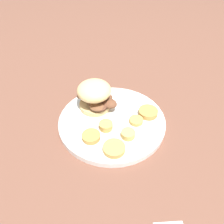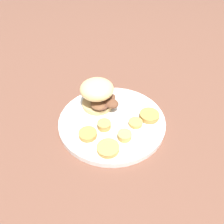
# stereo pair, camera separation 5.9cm
# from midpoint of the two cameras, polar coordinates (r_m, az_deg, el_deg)

# --- Properties ---
(ground_plane) EXTENTS (4.00, 4.00, 0.00)m
(ground_plane) POSITION_cam_midpoint_polar(r_m,az_deg,el_deg) (0.62, -2.73, -3.07)
(ground_plane) COLOR brown
(dinner_plate) EXTENTS (0.30, 0.30, 0.02)m
(dinner_plate) POSITION_cam_midpoint_polar(r_m,az_deg,el_deg) (0.62, -2.76, -2.40)
(dinner_plate) COLOR white
(dinner_plate) RESTS_ON ground_plane
(sandwich) EXTENTS (0.13, 0.10, 0.08)m
(sandwich) POSITION_cam_midpoint_polar(r_m,az_deg,el_deg) (0.62, -7.09, 4.21)
(sandwich) COLOR tan
(sandwich) RESTS_ON dinner_plate
(potato_round_0) EXTENTS (0.04, 0.04, 0.02)m
(potato_round_0) POSITION_cam_midpoint_polar(r_m,az_deg,el_deg) (0.56, 0.97, -6.03)
(potato_round_0) COLOR tan
(potato_round_0) RESTS_ON dinner_plate
(potato_round_1) EXTENTS (0.06, 0.06, 0.01)m
(potato_round_1) POSITION_cam_midpoint_polar(r_m,az_deg,el_deg) (0.62, 6.76, -0.16)
(potato_round_1) COLOR #BC8942
(potato_round_1) RESTS_ON dinner_plate
(potato_round_2) EXTENTS (0.05, 0.05, 0.01)m
(potato_round_2) POSITION_cam_midpoint_polar(r_m,az_deg,el_deg) (0.56, -8.51, -6.46)
(potato_round_2) COLOR #BC8942
(potato_round_2) RESTS_ON dinner_plate
(potato_round_3) EXTENTS (0.06, 0.06, 0.01)m
(potato_round_3) POSITION_cam_midpoint_polar(r_m,az_deg,el_deg) (0.53, -2.67, -9.61)
(potato_round_3) COLOR tan
(potato_round_3) RESTS_ON dinner_plate
(potato_round_4) EXTENTS (0.04, 0.04, 0.02)m
(potato_round_4) POSITION_cam_midpoint_polar(r_m,az_deg,el_deg) (0.58, -4.54, -3.71)
(potato_round_4) COLOR tan
(potato_round_4) RESTS_ON dinner_plate
(potato_round_5) EXTENTS (0.04, 0.04, 0.01)m
(potato_round_5) POSITION_cam_midpoint_polar(r_m,az_deg,el_deg) (0.60, 3.52, -2.36)
(potato_round_5) COLOR tan
(potato_round_5) RESTS_ON dinner_plate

